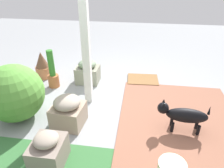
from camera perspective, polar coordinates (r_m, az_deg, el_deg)
ground_plane at (r=3.55m, az=0.45°, el=-5.48°), size 12.00×12.00×0.00m
brick_path at (r=3.24m, az=18.36°, el=-10.99°), size 1.80×2.40×0.02m
porch_pillar at (r=3.19m, az=-7.32°, el=12.02°), size 0.12×0.12×2.18m
stone_planter_nearest at (r=4.15m, az=-6.73°, el=3.38°), size 0.45×0.38×0.47m
stone_planter_mid at (r=3.06m, az=-12.00°, el=-7.38°), size 0.48×0.45×0.47m
stone_planter_far at (r=2.60m, az=-17.12°, el=-17.14°), size 0.36×0.42×0.44m
round_shrub at (r=3.35m, az=-25.29°, el=-2.28°), size 0.86×0.86×0.86m
terracotta_pot_spiky at (r=4.51m, az=-18.64°, el=4.82°), size 0.30×0.30×0.56m
terracotta_pot_tall at (r=4.09m, az=-16.04°, el=2.62°), size 0.21×0.21×0.74m
dog at (r=3.02m, az=19.02°, el=-8.05°), size 0.69×0.21×0.47m
doormat at (r=4.31m, az=8.48°, el=1.25°), size 0.64×0.50×0.03m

